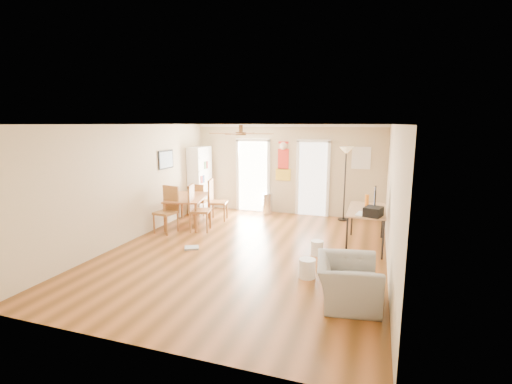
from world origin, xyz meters
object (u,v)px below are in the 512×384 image
(wastebasket_a, at_px, (317,248))
(dining_chair_near, at_px, (165,210))
(printer, at_px, (373,212))
(wastebasket_b, at_px, (307,268))
(dining_chair_far, at_px, (201,199))
(dining_chair_right_a, at_px, (218,200))
(computer_desk, at_px, (366,228))
(trash_can, at_px, (267,204))
(dining_table, at_px, (188,211))
(bookshelf, at_px, (200,179))
(torchiere_lamp, at_px, (345,184))
(dining_chair_right_b, at_px, (200,208))
(armchair, at_px, (347,282))

(wastebasket_a, bearing_deg, dining_chair_near, 173.99)
(printer, xyz_separation_m, wastebasket_b, (-1.02, -1.45, -0.75))
(dining_chair_far, height_order, wastebasket_b, dining_chair_far)
(dining_chair_right_a, distance_m, computer_desk, 4.05)
(trash_can, bearing_deg, dining_table, -133.09)
(bookshelf, distance_m, wastebasket_a, 4.82)
(wastebasket_a, bearing_deg, dining_chair_far, 148.82)
(printer, bearing_deg, wastebasket_b, -108.41)
(dining_chair_near, relative_size, wastebasket_b, 3.37)
(bookshelf, relative_size, trash_can, 3.16)
(printer, bearing_deg, dining_chair_far, 174.32)
(torchiere_lamp, bearing_deg, wastebasket_b, -93.40)
(trash_can, bearing_deg, torchiere_lamp, -0.08)
(dining_chair_far, distance_m, computer_desk, 4.86)
(dining_table, bearing_deg, dining_chair_far, 99.64)
(dining_chair_near, bearing_deg, dining_chair_right_b, 38.40)
(trash_can, xyz_separation_m, torchiere_lamp, (2.18, -0.00, 0.70))
(trash_can, height_order, wastebasket_a, trash_can)
(dining_table, bearing_deg, dining_chair_right_a, 51.44)
(bookshelf, relative_size, wastebasket_a, 6.60)
(torchiere_lamp, relative_size, wastebasket_a, 6.82)
(dining_chair_right_a, height_order, wastebasket_a, dining_chair_right_a)
(dining_chair_right_a, xyz_separation_m, dining_chair_right_b, (0.00, -1.09, 0.01))
(printer, distance_m, wastebasket_b, 1.93)
(dining_chair_right_a, height_order, printer, dining_chair_right_a)
(bookshelf, relative_size, dining_chair_far, 2.15)
(dining_chair_far, height_order, armchair, dining_chair_far)
(armchair, bearing_deg, computer_desk, -11.71)
(dining_chair_far, bearing_deg, printer, 157.81)
(dining_chair_far, bearing_deg, dining_chair_right_b, 116.75)
(wastebasket_a, relative_size, wastebasket_b, 0.89)
(dining_chair_far, relative_size, torchiere_lamp, 0.45)
(dining_table, bearing_deg, armchair, -35.46)
(dining_chair_far, bearing_deg, dining_table, 99.91)
(dining_chair_near, xyz_separation_m, wastebasket_b, (3.75, -1.55, -0.39))
(dining_chair_right_a, relative_size, armchair, 1.10)
(computer_desk, bearing_deg, torchiere_lamp, 107.38)
(printer, bearing_deg, dining_chair_right_b, -170.35)
(trash_can, relative_size, wastebasket_b, 1.86)
(dining_chair_far, bearing_deg, armchair, 137.57)
(printer, height_order, wastebasket_b, printer)
(bookshelf, height_order, dining_chair_right_b, bookshelf)
(printer, relative_size, armchair, 0.36)
(dining_chair_near, xyz_separation_m, torchiere_lamp, (4.00, 2.55, 0.45))
(torchiere_lamp, bearing_deg, dining_chair_right_b, -146.76)
(dining_chair_right_b, relative_size, trash_can, 1.86)
(dining_chair_right_b, height_order, dining_chair_far, dining_chair_right_b)
(bookshelf, height_order, dining_chair_right_a, bookshelf)
(computer_desk, bearing_deg, armchair, -93.51)
(dining_chair_far, bearing_deg, torchiere_lamp, -170.18)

